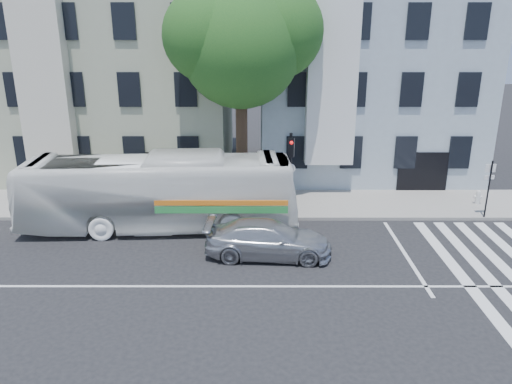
{
  "coord_description": "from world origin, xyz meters",
  "views": [
    {
      "loc": [
        0.72,
        -15.06,
        8.51
      ],
      "look_at": [
        0.7,
        2.97,
        2.4
      ],
      "focal_mm": 35.0,
      "sensor_mm": 36.0,
      "label": 1
    }
  ],
  "objects_px": {
    "bus": "(159,192)",
    "fire_hydrant": "(478,197)",
    "traffic_signal": "(290,166)",
    "sedan": "(268,239)"
  },
  "relations": [
    {
      "from": "bus",
      "to": "fire_hydrant",
      "type": "distance_m",
      "value": 15.25
    },
    {
      "from": "bus",
      "to": "traffic_signal",
      "type": "distance_m",
      "value": 5.8
    },
    {
      "from": "traffic_signal",
      "to": "fire_hydrant",
      "type": "bearing_deg",
      "value": 22.78
    },
    {
      "from": "sedan",
      "to": "fire_hydrant",
      "type": "height_order",
      "value": "sedan"
    },
    {
      "from": "fire_hydrant",
      "to": "sedan",
      "type": "bearing_deg",
      "value": -152.14
    },
    {
      "from": "bus",
      "to": "traffic_signal",
      "type": "bearing_deg",
      "value": -85.5
    },
    {
      "from": "traffic_signal",
      "to": "fire_hydrant",
      "type": "distance_m",
      "value": 9.72
    },
    {
      "from": "traffic_signal",
      "to": "fire_hydrant",
      "type": "relative_size",
      "value": 5.81
    },
    {
      "from": "sedan",
      "to": "traffic_signal",
      "type": "relative_size",
      "value": 1.2
    },
    {
      "from": "sedan",
      "to": "traffic_signal",
      "type": "distance_m",
      "value": 4.17
    }
  ]
}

